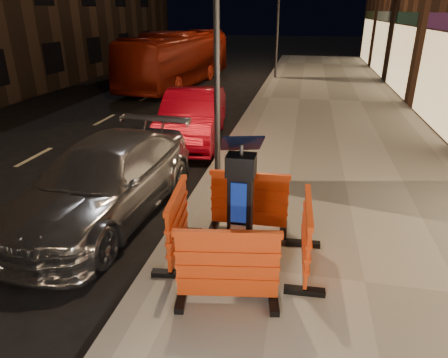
% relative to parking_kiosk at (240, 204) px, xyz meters
% --- Properties ---
extents(ground_plane, '(120.00, 120.00, 0.00)m').
position_rel_parking_kiosk_xyz_m(ground_plane, '(-1.21, -0.18, -1.09)').
color(ground_plane, black).
rests_on(ground_plane, ground).
extents(sidewalk, '(6.00, 60.00, 0.15)m').
position_rel_parking_kiosk_xyz_m(sidewalk, '(1.79, -0.18, -1.01)').
color(sidewalk, gray).
rests_on(sidewalk, ground).
extents(kerb, '(0.30, 60.00, 0.15)m').
position_rel_parking_kiosk_xyz_m(kerb, '(-1.21, -0.18, -1.01)').
color(kerb, slate).
rests_on(kerb, ground).
extents(parking_kiosk, '(0.63, 0.63, 1.88)m').
position_rel_parking_kiosk_xyz_m(parking_kiosk, '(0.00, 0.00, 0.00)').
color(parking_kiosk, black).
rests_on(parking_kiosk, sidewalk).
extents(barrier_front, '(1.42, 0.76, 1.05)m').
position_rel_parking_kiosk_xyz_m(barrier_front, '(0.00, -0.95, -0.42)').
color(barrier_front, '#DF4012').
rests_on(barrier_front, sidewalk).
extents(barrier_back, '(1.36, 0.58, 1.05)m').
position_rel_parking_kiosk_xyz_m(barrier_back, '(0.00, 0.95, -0.42)').
color(barrier_back, '#DF4012').
rests_on(barrier_back, sidewalk).
extents(barrier_kerbside, '(0.70, 1.40, 1.05)m').
position_rel_parking_kiosk_xyz_m(barrier_kerbside, '(-0.95, 0.00, -0.42)').
color(barrier_kerbside, '#DF4012').
rests_on(barrier_kerbside, sidewalk).
extents(barrier_bldgside, '(0.60, 1.36, 1.05)m').
position_rel_parking_kiosk_xyz_m(barrier_bldgside, '(0.95, 0.00, -0.42)').
color(barrier_bldgside, '#DF4012').
rests_on(barrier_bldgside, sidewalk).
extents(car_silver, '(2.35, 5.03, 1.42)m').
position_rel_parking_kiosk_xyz_m(car_silver, '(-2.74, 1.22, -1.09)').
color(car_silver, '#AAAAAF').
rests_on(car_silver, ground).
extents(car_red, '(2.09, 4.67, 1.49)m').
position_rel_parking_kiosk_xyz_m(car_red, '(-2.41, 6.06, -1.09)').
color(car_red, '#AD0719').
rests_on(car_red, ground).
extents(bus_doubledecker, '(3.24, 9.70, 2.65)m').
position_rel_parking_kiosk_xyz_m(bus_doubledecker, '(-5.75, 15.32, -1.09)').
color(bus_doubledecker, maroon).
rests_on(bus_doubledecker, ground).
extents(street_lamp_mid, '(0.12, 0.12, 6.00)m').
position_rel_parking_kiosk_xyz_m(street_lamp_mid, '(-0.96, 2.82, 2.06)').
color(street_lamp_mid, '#3F3F44').
rests_on(street_lamp_mid, sidewalk).
extents(street_lamp_far, '(0.12, 0.12, 6.00)m').
position_rel_parking_kiosk_xyz_m(street_lamp_far, '(-0.96, 17.82, 2.06)').
color(street_lamp_far, '#3F3F44').
rests_on(street_lamp_far, sidewalk).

